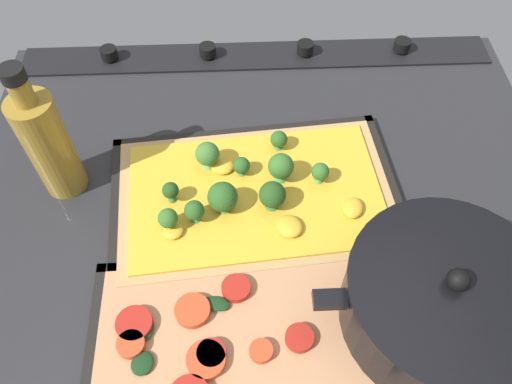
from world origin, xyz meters
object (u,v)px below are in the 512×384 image
at_px(oil_bottle, 48,143).
at_px(broccoli_pizza, 253,193).
at_px(veggie_pizza_back, 239,354).
at_px(cooking_pot, 440,304).
at_px(baking_tray_front, 256,199).
at_px(baking_tray_back, 248,357).

bearing_deg(oil_bottle, broccoli_pizza, 170.82).
bearing_deg(veggie_pizza_back, oil_bottle, -47.17).
height_order(broccoli_pizza, cooking_pot, cooking_pot).
bearing_deg(cooking_pot, baking_tray_front, -42.58).
bearing_deg(baking_tray_front, cooking_pot, 137.42).
xyz_separation_m(baking_tray_back, veggie_pizza_back, (0.01, -0.00, 0.01)).
bearing_deg(veggie_pizza_back, broccoli_pizza, -96.28).
distance_m(baking_tray_front, oil_bottle, 0.28).
distance_m(veggie_pizza_back, cooking_pot, 0.23).
bearing_deg(broccoli_pizza, baking_tray_back, 86.26).
height_order(broccoli_pizza, baking_tray_back, broccoli_pizza).
distance_m(broccoli_pizza, veggie_pizza_back, 0.21).
xyz_separation_m(baking_tray_back, cooking_pot, (-0.21, -0.04, 0.05)).
height_order(broccoli_pizza, oil_bottle, oil_bottle).
bearing_deg(broccoli_pizza, veggie_pizza_back, 83.72).
bearing_deg(veggie_pizza_back, baking_tray_back, 169.25).
xyz_separation_m(broccoli_pizza, cooking_pot, (-0.20, 0.18, 0.03)).
xyz_separation_m(broccoli_pizza, oil_bottle, (0.26, -0.04, 0.07)).
distance_m(cooking_pot, oil_bottle, 0.51).
xyz_separation_m(baking_tray_front, veggie_pizza_back, (0.03, 0.21, 0.01)).
distance_m(broccoli_pizza, baking_tray_back, 0.22).
bearing_deg(baking_tray_front, veggie_pizza_back, 82.73).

